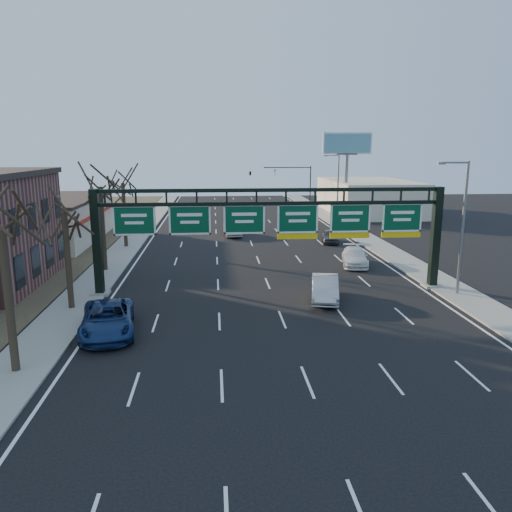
{
  "coord_description": "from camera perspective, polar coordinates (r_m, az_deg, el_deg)",
  "views": [
    {
      "loc": [
        -3.86,
        -25.5,
        9.79
      ],
      "look_at": [
        -1.29,
        4.89,
        3.2
      ],
      "focal_mm": 35.0,
      "sensor_mm": 36.0,
      "label": 1
    }
  ],
  "objects": [
    {
      "name": "billboard_right",
      "position": [
        72.96,
        10.36,
        11.43
      ],
      "size": [
        7.0,
        0.5,
        12.0
      ],
      "color": "slate",
      "rests_on": "ground"
    },
    {
      "name": "sidewalk_right",
      "position": [
        49.42,
        14.98,
        0.42
      ],
      "size": [
        3.0,
        120.0,
        0.12
      ],
      "primitive_type": "cube",
      "color": "gray",
      "rests_on": "ground"
    },
    {
      "name": "streetlight_near",
      "position": [
        35.79,
        22.42,
        3.71
      ],
      "size": [
        2.15,
        0.22,
        9.0
      ],
      "color": "slate",
      "rests_on": "sidewalk_right"
    },
    {
      "name": "car_silver_sedan",
      "position": [
        33.12,
        7.89,
        -3.67
      ],
      "size": [
        2.63,
        5.1,
        1.6
      ],
      "primitive_type": "imported",
      "rotation": [
        0.0,
        0.0,
        -0.2
      ],
      "color": "#9F9FA4",
      "rests_on": "ground"
    },
    {
      "name": "car_white_wagon",
      "position": [
        43.39,
        11.22,
        -0.09
      ],
      "size": [
        3.05,
        5.38,
        1.47
      ],
      "primitive_type": "imported",
      "rotation": [
        0.0,
        0.0,
        -0.21
      ],
      "color": "white",
      "rests_on": "ground"
    },
    {
      "name": "car_silver_distant",
      "position": [
        57.11,
        -2.71,
        3.15
      ],
      "size": [
        2.06,
        5.12,
        1.65
      ],
      "primitive_type": "imported",
      "rotation": [
        0.0,
        0.0,
        0.06
      ],
      "color": "#B3B3B8",
      "rests_on": "ground"
    },
    {
      "name": "car_grey_far",
      "position": [
        53.44,
        8.46,
        2.25
      ],
      "size": [
        2.21,
        4.2,
        1.36
      ],
      "primitive_type": "imported",
      "rotation": [
        0.0,
        0.0,
        -0.16
      ],
      "color": "#3E4143",
      "rests_on": "ground"
    },
    {
      "name": "tree_mid",
      "position": [
        41.52,
        -17.48,
        8.97
      ],
      "size": [
        3.6,
        3.6,
        9.24
      ],
      "color": "black",
      "rests_on": "sidewalk_left"
    },
    {
      "name": "lane_markings",
      "position": [
        46.7,
        0.02,
        0.1
      ],
      "size": [
        21.6,
        120.0,
        0.01
      ],
      "primitive_type": "cube",
      "color": "white",
      "rests_on": "ground"
    },
    {
      "name": "traffic_signal_mast",
      "position": [
        81.18,
        1.96,
        9.15
      ],
      "size": [
        10.16,
        0.54,
        7.0
      ],
      "color": "black",
      "rests_on": "ground"
    },
    {
      "name": "streetlight_far",
      "position": [
        67.67,
        9.24,
        8.05
      ],
      "size": [
        2.15,
        0.22,
        9.0
      ],
      "color": "slate",
      "rests_on": "sidewalk_right"
    },
    {
      "name": "tree_far",
      "position": [
        51.33,
        -15.05,
        9.21
      ],
      "size": [
        3.6,
        3.6,
        8.86
      ],
      "color": "black",
      "rests_on": "sidewalk_left"
    },
    {
      "name": "cream_strip",
      "position": [
        57.75,
        -22.6,
        3.87
      ],
      "size": [
        10.9,
        18.4,
        4.7
      ],
      "color": "beige",
      "rests_on": "ground"
    },
    {
      "name": "sidewalk_left",
      "position": [
        47.38,
        -15.6,
        -0.11
      ],
      "size": [
        3.0,
        120.0,
        0.12
      ],
      "primitive_type": "cube",
      "color": "gray",
      "rests_on": "ground"
    },
    {
      "name": "building_right_distant",
      "position": [
        79.51,
        12.74,
        6.64
      ],
      "size": [
        12.0,
        20.0,
        5.0
      ],
      "primitive_type": "cube",
      "color": "beige",
      "rests_on": "ground"
    },
    {
      "name": "tree_gantry",
      "position": [
        31.89,
        -21.23,
        6.56
      ],
      "size": [
        3.6,
        3.6,
        8.48
      ],
      "color": "black",
      "rests_on": "sidewalk_left"
    },
    {
      "name": "car_blue_suv",
      "position": [
        28.16,
        -16.59,
        -6.91
      ],
      "size": [
        3.59,
        6.25,
        1.64
      ],
      "primitive_type": "imported",
      "rotation": [
        0.0,
        0.0,
        0.15
      ],
      "color": "navy",
      "rests_on": "ground"
    },
    {
      "name": "ground",
      "position": [
        27.58,
        3.58,
        -8.62
      ],
      "size": [
        160.0,
        160.0,
        0.0
      ],
      "primitive_type": "plane",
      "color": "black",
      "rests_on": "ground"
    },
    {
      "name": "sign_gantry",
      "position": [
        34.13,
        2.0,
        3.49
      ],
      "size": [
        24.6,
        1.2,
        7.2
      ],
      "color": "black",
      "rests_on": "ground"
    }
  ]
}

